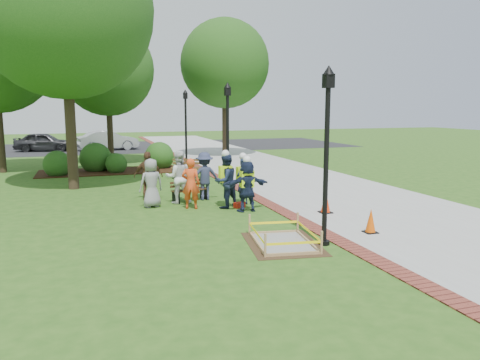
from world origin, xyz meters
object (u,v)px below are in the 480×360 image
object	(u,v)px
hivis_worker_a	(247,184)
hivis_worker_b	(243,179)
lamp_near	(327,143)
wet_concrete_pad	(283,235)
bench_near	(190,195)
hivis_worker_c	(226,179)
cone_front	(371,221)

from	to	relation	value
hivis_worker_a	hivis_worker_b	world-z (taller)	hivis_worker_b
lamp_near	hivis_worker_b	distance (m)	5.26
hivis_worker_a	hivis_worker_b	distance (m)	0.98
wet_concrete_pad	bench_near	xyz separation A→B (m)	(-1.01, 5.86, -0.00)
bench_near	hivis_worker_a	size ratio (longest dim) A/B	0.79
lamp_near	hivis_worker_a	distance (m)	4.37
bench_near	wet_concrete_pad	bearing A→B (deg)	-80.17
wet_concrete_pad	lamp_near	distance (m)	2.46
hivis_worker_b	hivis_worker_c	distance (m)	0.71
wet_concrete_pad	lamp_near	bearing A→B (deg)	-21.07
lamp_near	hivis_worker_b	world-z (taller)	lamp_near
wet_concrete_pad	hivis_worker_c	bearing A→B (deg)	91.67
cone_front	lamp_near	xyz separation A→B (m)	(-1.66, -0.52, 2.16)
bench_near	lamp_near	world-z (taller)	lamp_near
wet_concrete_pad	cone_front	world-z (taller)	cone_front
cone_front	hivis_worker_c	size ratio (longest dim) A/B	0.35
cone_front	hivis_worker_a	distance (m)	4.20
wet_concrete_pad	lamp_near	world-z (taller)	lamp_near
cone_front	hivis_worker_c	xyz separation A→B (m)	(-2.72, 4.26, 0.63)
bench_near	hivis_worker_a	xyz separation A→B (m)	(1.37, -2.18, 0.66)
bench_near	hivis_worker_b	distance (m)	2.09
hivis_worker_a	bench_near	bearing A→B (deg)	122.12
lamp_near	hivis_worker_c	bearing A→B (deg)	102.46
bench_near	hivis_worker_a	world-z (taller)	hivis_worker_a
wet_concrete_pad	hivis_worker_c	world-z (taller)	hivis_worker_c
bench_near	hivis_worker_a	distance (m)	2.66
cone_front	hivis_worker_c	world-z (taller)	hivis_worker_c
wet_concrete_pad	bench_near	bearing A→B (deg)	99.83
lamp_near	hivis_worker_a	size ratio (longest dim) A/B	2.38
wet_concrete_pad	hivis_worker_b	bearing A→B (deg)	83.30
hivis_worker_c	bench_near	bearing A→B (deg)	121.74
cone_front	hivis_worker_b	bearing A→B (deg)	114.51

